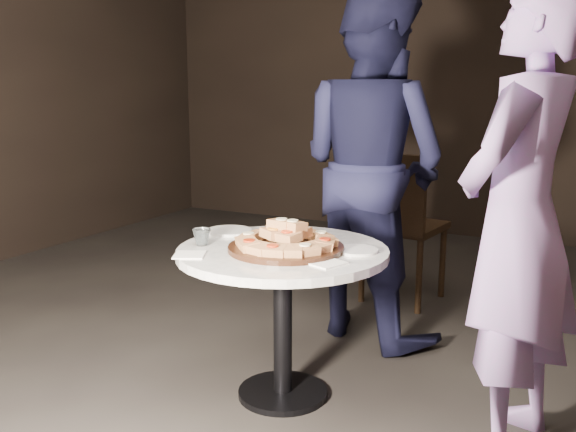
{
  "coord_description": "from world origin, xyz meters",
  "views": [
    {
      "loc": [
        1.24,
        -2.33,
        1.35
      ],
      "look_at": [
        0.01,
        0.05,
        0.8
      ],
      "focal_mm": 40.0,
      "sensor_mm": 36.0,
      "label": 1
    }
  ],
  "objects_px": {
    "table": "(283,277)",
    "diner_teal": "(519,221)",
    "diner_navy": "(372,167)",
    "chair_far": "(398,218)",
    "focaccia_pile": "(286,238)",
    "serving_board": "(286,248)",
    "water_glass": "(202,237)"
  },
  "relations": [
    {
      "from": "water_glass",
      "to": "diner_navy",
      "type": "distance_m",
      "value": 1.11
    },
    {
      "from": "serving_board",
      "to": "chair_far",
      "type": "height_order",
      "value": "chair_far"
    },
    {
      "from": "table",
      "to": "serving_board",
      "type": "bearing_deg",
      "value": -41.52
    },
    {
      "from": "focaccia_pile",
      "to": "chair_far",
      "type": "distance_m",
      "value": 1.45
    },
    {
      "from": "serving_board",
      "to": "focaccia_pile",
      "type": "distance_m",
      "value": 0.04
    },
    {
      "from": "table",
      "to": "diner_navy",
      "type": "height_order",
      "value": "diner_navy"
    },
    {
      "from": "serving_board",
      "to": "diner_navy",
      "type": "xyz_separation_m",
      "value": [
        0.04,
        0.93,
        0.24
      ]
    },
    {
      "from": "table",
      "to": "diner_navy",
      "type": "distance_m",
      "value": 0.98
    },
    {
      "from": "table",
      "to": "water_glass",
      "type": "height_order",
      "value": "water_glass"
    },
    {
      "from": "diner_teal",
      "to": "diner_navy",
      "type": "bearing_deg",
      "value": -119.63
    },
    {
      "from": "focaccia_pile",
      "to": "diner_navy",
      "type": "height_order",
      "value": "diner_navy"
    },
    {
      "from": "diner_teal",
      "to": "focaccia_pile",
      "type": "bearing_deg",
      "value": -69.94
    },
    {
      "from": "chair_far",
      "to": "diner_teal",
      "type": "bearing_deg",
      "value": 129.75
    },
    {
      "from": "table",
      "to": "diner_navy",
      "type": "xyz_separation_m",
      "value": [
        0.07,
        0.9,
        0.38
      ]
    },
    {
      "from": "serving_board",
      "to": "focaccia_pile",
      "type": "bearing_deg",
      "value": 88.17
    },
    {
      "from": "table",
      "to": "focaccia_pile",
      "type": "height_order",
      "value": "focaccia_pile"
    },
    {
      "from": "serving_board",
      "to": "chair_far",
      "type": "xyz_separation_m",
      "value": [
        0.03,
        1.44,
        -0.13
      ]
    },
    {
      "from": "table",
      "to": "focaccia_pile",
      "type": "relative_size",
      "value": 2.31
    },
    {
      "from": "water_glass",
      "to": "chair_far",
      "type": "xyz_separation_m",
      "value": [
        0.39,
        1.53,
        -0.16
      ]
    },
    {
      "from": "chair_far",
      "to": "diner_navy",
      "type": "distance_m",
      "value": 0.64
    },
    {
      "from": "table",
      "to": "diner_teal",
      "type": "bearing_deg",
      "value": 3.81
    },
    {
      "from": "diner_teal",
      "to": "serving_board",
      "type": "bearing_deg",
      "value": -69.89
    },
    {
      "from": "serving_board",
      "to": "water_glass",
      "type": "relative_size",
      "value": 6.13
    },
    {
      "from": "diner_navy",
      "to": "water_glass",
      "type": "bearing_deg",
      "value": 89.61
    },
    {
      "from": "table",
      "to": "chair_far",
      "type": "distance_m",
      "value": 1.42
    },
    {
      "from": "focaccia_pile",
      "to": "water_glass",
      "type": "bearing_deg",
      "value": -166.14
    },
    {
      "from": "table",
      "to": "diner_teal",
      "type": "relative_size",
      "value": 0.58
    },
    {
      "from": "table",
      "to": "chair_far",
      "type": "height_order",
      "value": "chair_far"
    },
    {
      "from": "focaccia_pile",
      "to": "diner_teal",
      "type": "bearing_deg",
      "value": 5.57
    },
    {
      "from": "serving_board",
      "to": "diner_navy",
      "type": "height_order",
      "value": "diner_navy"
    },
    {
      "from": "focaccia_pile",
      "to": "diner_navy",
      "type": "distance_m",
      "value": 0.95
    },
    {
      "from": "serving_board",
      "to": "chair_far",
      "type": "distance_m",
      "value": 1.45
    }
  ]
}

